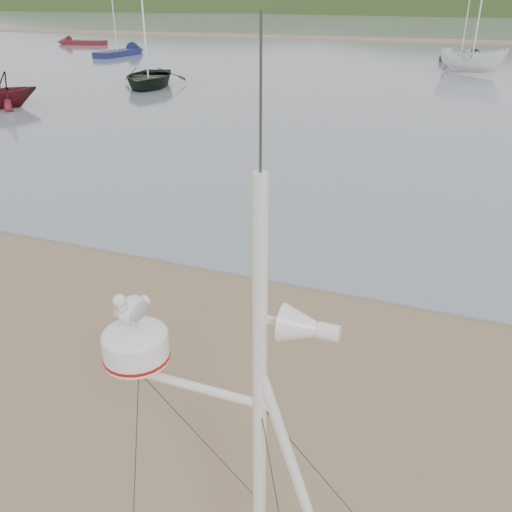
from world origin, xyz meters
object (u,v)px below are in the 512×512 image
(boat_red, at_px, (0,74))
(sailboat_blue_near, at_px, (129,52))
(dinghy_red_far, at_px, (75,42))
(boat_dark, at_px, (145,38))
(boat_white, at_px, (476,38))
(sailboat_dark_mid, at_px, (469,57))

(boat_red, xyz_separation_m, sailboat_blue_near, (-9.75, 25.48, -1.34))
(boat_red, xyz_separation_m, dinghy_red_far, (-22.08, 33.19, -1.35))
(boat_red, height_order, sailboat_blue_near, sailboat_blue_near)
(boat_dark, height_order, boat_white, boat_dark)
(boat_white, distance_m, dinghy_red_far, 44.36)
(sailboat_dark_mid, bearing_deg, boat_white, -87.89)
(boat_dark, xyz_separation_m, boat_red, (-2.91, -8.42, -1.15))
(boat_dark, bearing_deg, sailboat_dark_mid, 35.08)
(boat_white, distance_m, sailboat_dark_mid, 10.38)
(boat_white, relative_size, sailboat_dark_mid, 0.88)
(sailboat_blue_near, bearing_deg, sailboat_dark_mid, 11.92)
(boat_dark, bearing_deg, boat_white, 18.43)
(dinghy_red_far, bearing_deg, sailboat_dark_mid, -1.84)
(boat_dark, distance_m, sailboat_blue_near, 21.39)
(boat_dark, relative_size, dinghy_red_far, 0.90)
(boat_red, bearing_deg, boat_dark, 98.24)
(boat_white, xyz_separation_m, dinghy_red_far, (-42.79, 11.52, -2.15))
(boat_dark, bearing_deg, dinghy_red_far, 116.98)
(boat_red, relative_size, sailboat_dark_mid, 0.59)
(sailboat_dark_mid, bearing_deg, boat_red, -122.56)
(boat_white, bearing_deg, boat_dark, 148.30)
(boat_white, distance_m, sailboat_blue_near, 30.77)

